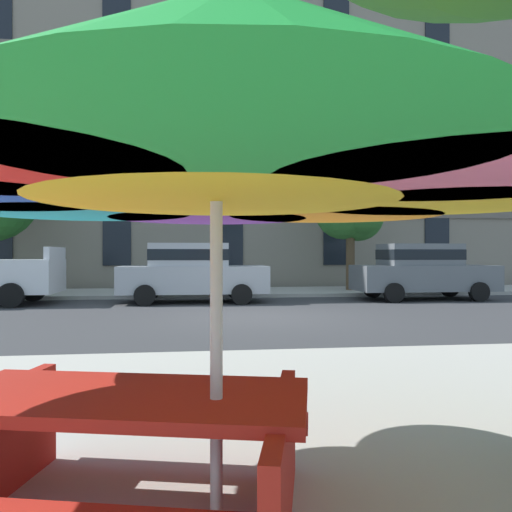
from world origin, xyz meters
The scene contains 8 objects.
ground_plane centered at (0.00, 0.00, 0.00)m, with size 120.00×120.00×0.00m, color #38383A.
sidewalk_far centered at (0.00, 6.80, 0.06)m, with size 56.00×3.60×0.12m, color #B2ADA3.
apartment_building centered at (0.00, 14.99, 9.60)m, with size 40.54×12.08×19.20m.
sedan_silver centered at (-1.53, 3.70, 0.95)m, with size 4.40×1.98×1.78m.
sedan_gray centered at (5.78, 3.70, 0.95)m, with size 4.40×1.98×1.78m.
street_tree_middle centered at (4.43, 6.67, 3.07)m, with size 2.64×2.33×4.28m.
patio_umbrella centered at (-1.40, -9.00, 1.92)m, with size 3.67×3.67×2.21m.
picnic_table centered at (-1.84, -8.84, 0.49)m, with size 2.11×1.91×0.77m.
Camera 1 is at (-1.51, -11.36, 1.46)m, focal length 34.85 mm.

